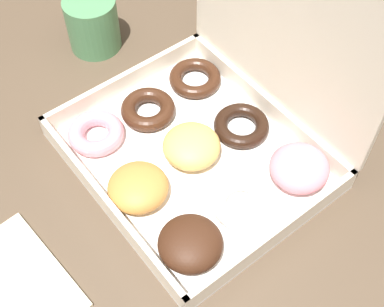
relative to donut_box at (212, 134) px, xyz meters
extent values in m
cube|color=#4C3D2D|center=(0.01, 0.02, -0.06)|extent=(1.08, 0.98, 0.03)
cylinder|color=#4C3D2D|center=(-0.49, 0.46, -0.42)|extent=(0.06, 0.06, 0.68)
cube|color=white|center=(-0.01, -0.03, -0.05)|extent=(0.35, 0.29, 0.01)
cube|color=beige|center=(-0.01, -0.17, -0.03)|extent=(0.35, 0.01, 0.03)
cube|color=beige|center=(-0.01, 0.11, -0.03)|extent=(0.35, 0.01, 0.03)
cube|color=beige|center=(-0.18, -0.03, -0.03)|extent=(0.01, 0.29, 0.03)
cube|color=beige|center=(0.16, -0.03, -0.03)|extent=(0.01, 0.29, 0.03)
cube|color=beige|center=(-0.01, 0.12, 0.12)|extent=(0.35, 0.01, 0.26)
torus|color=pink|center=(-0.12, -0.12, -0.03)|extent=(0.08, 0.08, 0.02)
ellipsoid|color=#B77A38|center=(0.00, -0.12, -0.02)|extent=(0.08, 0.08, 0.04)
ellipsoid|color=#381E11|center=(0.11, -0.12, -0.02)|extent=(0.08, 0.08, 0.04)
torus|color=#381E11|center=(-0.11, -0.03, -0.03)|extent=(0.08, 0.08, 0.02)
ellipsoid|color=tan|center=(-0.01, -0.03, -0.02)|extent=(0.08, 0.08, 0.04)
torus|color=white|center=(0.10, -0.03, -0.03)|extent=(0.08, 0.08, 0.02)
torus|color=#381E11|center=(-0.12, 0.07, -0.03)|extent=(0.08, 0.08, 0.02)
torus|color=black|center=(0.00, 0.06, -0.03)|extent=(0.08, 0.08, 0.02)
ellipsoid|color=pink|center=(0.11, 0.07, -0.02)|extent=(0.08, 0.08, 0.04)
cylinder|color=#4C8456|center=(-0.30, -0.01, 0.00)|extent=(0.09, 0.09, 0.09)
cylinder|color=black|center=(-0.30, -0.01, 0.04)|extent=(0.07, 0.07, 0.01)
cube|color=beige|center=(0.01, -0.31, -0.05)|extent=(0.18, 0.12, 0.01)
camera|label=1|loc=(0.34, -0.30, 0.58)|focal=50.00mm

